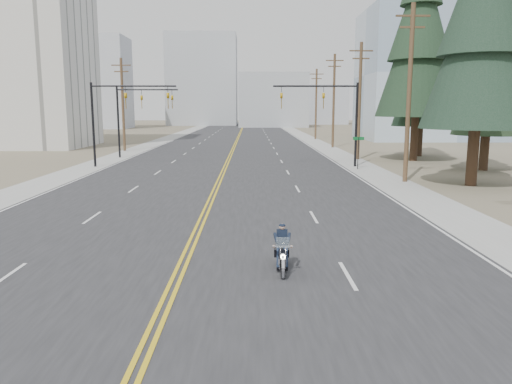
% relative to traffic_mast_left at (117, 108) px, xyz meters
% --- Properties ---
extents(ground_plane, '(400.00, 400.00, 0.00)m').
position_rel_traffic_mast_left_xyz_m(ground_plane, '(8.98, -32.00, -4.94)').
color(ground_plane, '#776D56').
rests_on(ground_plane, ground).
extents(road, '(20.00, 200.00, 0.01)m').
position_rel_traffic_mast_left_xyz_m(road, '(8.98, 38.00, -4.93)').
color(road, '#303033').
rests_on(road, ground).
extents(sidewalk_left, '(3.00, 200.00, 0.01)m').
position_rel_traffic_mast_left_xyz_m(sidewalk_left, '(-2.52, 38.00, -4.93)').
color(sidewalk_left, '#A5A5A0').
rests_on(sidewalk_left, ground).
extents(sidewalk_right, '(3.00, 200.00, 0.01)m').
position_rel_traffic_mast_left_xyz_m(sidewalk_right, '(20.48, 38.00, -4.93)').
color(sidewalk_right, '#A5A5A0').
rests_on(sidewalk_right, ground).
extents(traffic_mast_left, '(7.10, 0.26, 7.00)m').
position_rel_traffic_mast_left_xyz_m(traffic_mast_left, '(0.00, 0.00, 0.00)').
color(traffic_mast_left, black).
rests_on(traffic_mast_left, ground).
extents(traffic_mast_right, '(7.10, 0.26, 7.00)m').
position_rel_traffic_mast_left_xyz_m(traffic_mast_right, '(17.95, 0.00, 0.00)').
color(traffic_mast_right, black).
rests_on(traffic_mast_right, ground).
extents(traffic_mast_far, '(6.10, 0.26, 7.00)m').
position_rel_traffic_mast_left_xyz_m(traffic_mast_far, '(-0.33, 8.00, -0.06)').
color(traffic_mast_far, black).
rests_on(traffic_mast_far, ground).
extents(street_sign, '(0.90, 0.06, 2.62)m').
position_rel_traffic_mast_left_xyz_m(street_sign, '(19.78, -2.00, -3.13)').
color(street_sign, black).
rests_on(street_sign, ground).
extents(utility_pole_b, '(2.20, 0.30, 11.50)m').
position_rel_traffic_mast_left_xyz_m(utility_pole_b, '(21.48, -9.00, 1.05)').
color(utility_pole_b, brown).
rests_on(utility_pole_b, ground).
extents(utility_pole_c, '(2.20, 0.30, 11.00)m').
position_rel_traffic_mast_left_xyz_m(utility_pole_c, '(21.48, 6.00, 0.79)').
color(utility_pole_c, brown).
rests_on(utility_pole_c, ground).
extents(utility_pole_d, '(2.20, 0.30, 11.50)m').
position_rel_traffic_mast_left_xyz_m(utility_pole_d, '(21.48, 21.00, 1.05)').
color(utility_pole_d, brown).
rests_on(utility_pole_d, ground).
extents(utility_pole_e, '(2.20, 0.30, 11.00)m').
position_rel_traffic_mast_left_xyz_m(utility_pole_e, '(21.48, 38.00, 0.79)').
color(utility_pole_e, brown).
rests_on(utility_pole_e, ground).
extents(utility_pole_left, '(2.20, 0.30, 10.50)m').
position_rel_traffic_mast_left_xyz_m(utility_pole_left, '(-3.52, 16.00, 0.54)').
color(utility_pole_left, brown).
rests_on(utility_pole_left, ground).
extents(apartment_block, '(18.00, 14.00, 30.00)m').
position_rel_traffic_mast_left_xyz_m(apartment_block, '(-19.02, 23.00, 10.06)').
color(apartment_block, silver).
rests_on(apartment_block, ground).
extents(glass_building, '(24.00, 16.00, 20.00)m').
position_rel_traffic_mast_left_xyz_m(glass_building, '(40.98, 38.00, 5.06)').
color(glass_building, '#9EB5CC').
rests_on(glass_building, ground).
extents(haze_bldg_a, '(14.00, 12.00, 22.00)m').
position_rel_traffic_mast_left_xyz_m(haze_bldg_a, '(-26.02, 83.00, 6.06)').
color(haze_bldg_a, '#B7BCC6').
rests_on(haze_bldg_a, ground).
extents(haze_bldg_b, '(18.00, 14.00, 14.00)m').
position_rel_traffic_mast_left_xyz_m(haze_bldg_b, '(16.98, 93.00, 2.06)').
color(haze_bldg_b, '#ADB2B7').
rests_on(haze_bldg_b, ground).
extents(haze_bldg_c, '(16.00, 12.00, 18.00)m').
position_rel_traffic_mast_left_xyz_m(haze_bldg_c, '(48.98, 78.00, 4.06)').
color(haze_bldg_c, '#B7BCC6').
rests_on(haze_bldg_c, ground).
extents(haze_bldg_d, '(20.00, 15.00, 26.00)m').
position_rel_traffic_mast_left_xyz_m(haze_bldg_d, '(-3.02, 108.00, 8.06)').
color(haze_bldg_d, '#ADB2B7').
rests_on(haze_bldg_d, ground).
extents(haze_bldg_e, '(14.00, 14.00, 12.00)m').
position_rel_traffic_mast_left_xyz_m(haze_bldg_e, '(33.98, 118.00, 1.06)').
color(haze_bldg_e, '#B7BCC6').
rests_on(haze_bldg_e, ground).
extents(haze_bldg_f, '(12.00, 12.00, 16.00)m').
position_rel_traffic_mast_left_xyz_m(haze_bldg_f, '(-41.02, 98.00, 3.06)').
color(haze_bldg_f, '#ADB2B7').
rests_on(haze_bldg_f, ground).
extents(motorcyclist, '(0.84, 1.85, 1.42)m').
position_rel_traffic_mast_left_xyz_m(motorcyclist, '(12.07, -27.50, -4.23)').
color(motorcyclist, black).
rests_on(motorcyclist, ground).
extents(conifer_near, '(6.85, 6.85, 18.14)m').
position_rel_traffic_mast_left_xyz_m(conifer_near, '(25.22, -10.61, 5.48)').
color(conifer_near, '#382619').
rests_on(conifer_near, ground).
extents(conifer_mid, '(5.28, 5.28, 14.07)m').
position_rel_traffic_mast_left_xyz_m(conifer_mid, '(29.70, -2.62, 3.14)').
color(conifer_mid, '#382619').
rests_on(conifer_mid, ground).
extents(conifer_tall, '(7.44, 7.44, 20.66)m').
position_rel_traffic_mast_left_xyz_m(conifer_tall, '(26.49, 4.80, 6.93)').
color(conifer_tall, '#382619').
rests_on(conifer_tall, ground).
extents(conifer_far, '(5.79, 5.79, 15.50)m').
position_rel_traffic_mast_left_xyz_m(conifer_far, '(28.53, 9.48, 3.95)').
color(conifer_far, '#382619').
rests_on(conifer_far, ground).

